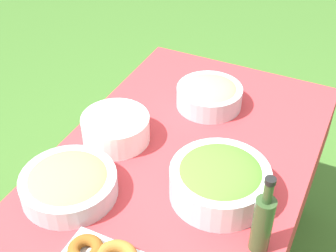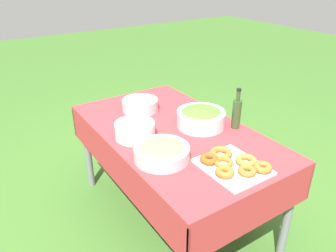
# 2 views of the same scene
# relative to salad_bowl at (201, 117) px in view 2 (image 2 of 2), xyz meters

# --- Properties ---
(ground_plane) EXTENTS (14.00, 14.00, 0.00)m
(ground_plane) POSITION_rel_salad_bowl_xyz_m (-0.05, -0.17, -0.76)
(ground_plane) COLOR #3D6B28
(picnic_table) EXTENTS (1.45, 0.84, 0.70)m
(picnic_table) POSITION_rel_salad_bowl_xyz_m (-0.05, -0.17, -0.16)
(picnic_table) COLOR #B73338
(picnic_table) RESTS_ON ground_plane
(salad_bowl) EXTENTS (0.31, 0.31, 0.12)m
(salad_bowl) POSITION_rel_salad_bowl_xyz_m (0.00, 0.00, 0.00)
(salad_bowl) COLOR silver
(salad_bowl) RESTS_ON picnic_table
(pasta_bowl) EXTENTS (0.25, 0.25, 0.10)m
(pasta_bowl) POSITION_rel_salad_bowl_xyz_m (-0.44, -0.20, -0.01)
(pasta_bowl) COLOR #B2B7BC
(pasta_bowl) RESTS_ON picnic_table
(donut_platter) EXTENTS (0.36, 0.31, 0.05)m
(donut_platter) POSITION_rel_salad_bowl_xyz_m (0.47, -0.16, -0.04)
(donut_platter) COLOR silver
(donut_platter) RESTS_ON picnic_table
(plate_stack) EXTENTS (0.24, 0.24, 0.10)m
(plate_stack) POSITION_rel_salad_bowl_xyz_m (-0.10, -0.43, -0.02)
(plate_stack) COLOR white
(plate_stack) RESTS_ON picnic_table
(olive_oil_bottle) EXTENTS (0.06, 0.06, 0.27)m
(olive_oil_bottle) POSITION_rel_salad_bowl_xyz_m (0.14, 0.17, 0.04)
(olive_oil_bottle) COLOR #2D4723
(olive_oil_bottle) RESTS_ON picnic_table
(fruit_bowl) EXTENTS (0.30, 0.30, 0.09)m
(fruit_bowl) POSITION_rel_salad_bowl_xyz_m (0.20, -0.42, -0.02)
(fruit_bowl) COLOR #B2B7BC
(fruit_bowl) RESTS_ON picnic_table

